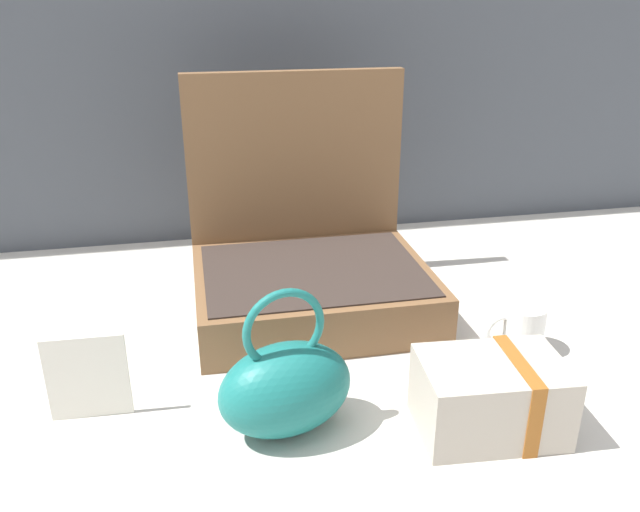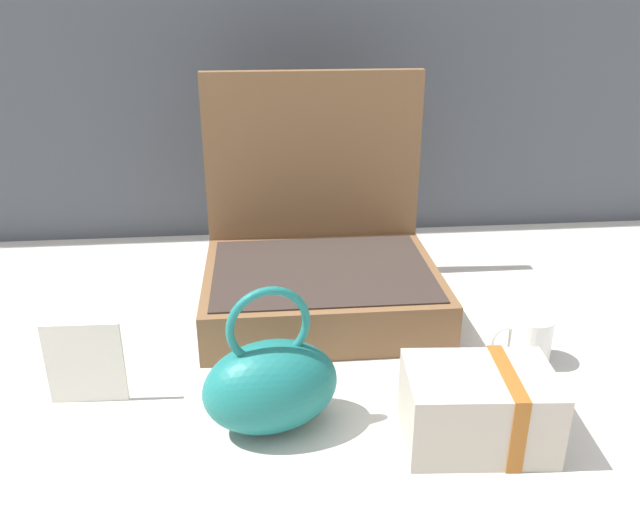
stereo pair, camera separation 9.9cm
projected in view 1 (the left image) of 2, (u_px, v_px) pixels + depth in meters
ground_plane at (308, 350)px, 1.07m from camera, size 6.00×6.00×0.00m
open_suitcase at (308, 262)px, 1.20m from camera, size 0.42×0.36×0.42m
teal_pouch_handbag at (286, 386)px, 0.86m from camera, size 0.21×0.16×0.21m
cream_toiletry_bag at (493, 396)px, 0.86m from camera, size 0.20×0.14×0.11m
coffee_mug at (522, 328)px, 1.06m from camera, size 0.10×0.07×0.08m
info_card_left at (88, 378)px, 0.89m from camera, size 0.11×0.01×0.13m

